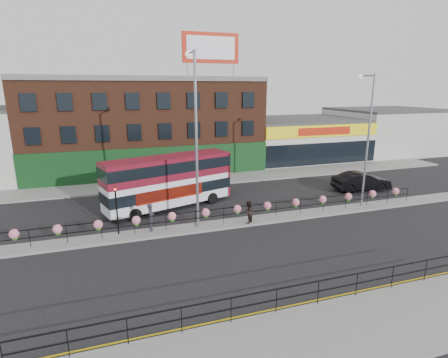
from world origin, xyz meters
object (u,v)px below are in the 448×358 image
object	(u,v)px
double_decker_bus	(169,177)
car	(361,181)
pedestrian_b	(248,212)
pedestrian_a	(151,217)
lamp_column_west	(195,126)
lamp_column_east	(367,130)

from	to	relation	value
double_decker_bus	car	world-z (taller)	double_decker_bus
double_decker_bus	pedestrian_b	xyz separation A→B (m)	(4.53, -5.32, -1.60)
pedestrian_a	lamp_column_west	size ratio (longest dim) A/B	0.16
car	pedestrian_b	xyz separation A→B (m)	(-13.09, -4.52, 0.08)
pedestrian_a	pedestrian_b	size ratio (longest dim) A/B	1.18
car	lamp_column_west	size ratio (longest dim) A/B	0.48
double_decker_bus	pedestrian_a	bearing A→B (deg)	-113.74
double_decker_bus	lamp_column_east	size ratio (longest dim) A/B	1.04
pedestrian_b	lamp_column_west	distance (m)	6.94
pedestrian_a	lamp_column_west	bearing A→B (deg)	-74.09
pedestrian_b	pedestrian_a	bearing A→B (deg)	-47.92
pedestrian_a	lamp_column_east	xyz separation A→B (m)	(16.53, 0.12, 5.06)
lamp_column_west	car	bearing A→B (deg)	12.68
pedestrian_a	lamp_column_west	distance (m)	6.59
double_decker_bus	car	size ratio (longest dim) A/B	1.93
double_decker_bus	lamp_column_east	bearing A→B (deg)	-17.12
double_decker_bus	lamp_column_west	distance (m)	6.38
lamp_column_east	lamp_column_west	bearing A→B (deg)	-179.78
double_decker_bus	car	xyz separation A→B (m)	(17.62, -0.80, -1.68)
double_decker_bus	pedestrian_a	distance (m)	5.22
double_decker_bus	pedestrian_b	bearing A→B (deg)	-49.58
car	lamp_column_east	world-z (taller)	lamp_column_east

